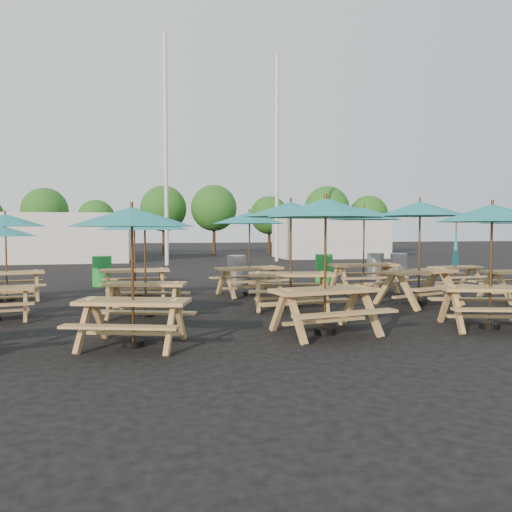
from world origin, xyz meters
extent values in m
plane|color=black|center=(0.00, 0.00, 0.00)|extent=(120.00, 120.00, 0.00)
cube|color=tan|center=(-6.64, 1.51, 0.74)|extent=(1.90, 1.11, 0.06)
cube|color=tan|center=(-6.48, 0.87, 0.45)|extent=(1.80, 0.67, 0.04)
cube|color=tan|center=(-6.80, 2.14, 0.45)|extent=(1.80, 0.67, 0.04)
cylinder|color=black|center=(-6.64, 1.51, 0.05)|extent=(0.36, 0.36, 0.10)
cylinder|color=brown|center=(-6.64, 1.51, 1.14)|extent=(0.04, 0.04, 2.29)
cone|color=teal|center=(-6.64, 1.51, 2.11)|extent=(2.45, 2.45, 0.32)
cube|color=tan|center=(-3.32, -4.43, 0.72)|extent=(1.87, 1.17, 0.06)
cube|color=tan|center=(-3.51, -5.04, 0.44)|extent=(1.74, 0.75, 0.04)
cube|color=tan|center=(-3.13, -3.82, 0.44)|extent=(1.74, 0.75, 0.04)
cylinder|color=black|center=(-3.32, -4.43, 0.05)|extent=(0.35, 0.35, 0.10)
cylinder|color=brown|center=(-3.32, -4.43, 1.12)|extent=(0.04, 0.04, 2.23)
cone|color=teal|center=(-3.32, -4.43, 2.06)|extent=(2.47, 2.47, 0.31)
cube|color=tan|center=(-3.12, -1.65, 0.70)|extent=(1.81, 1.07, 0.06)
cube|color=tan|center=(-3.28, -2.26, 0.43)|extent=(1.71, 0.65, 0.04)
cube|color=tan|center=(-2.97, -1.05, 0.43)|extent=(1.71, 0.65, 0.04)
cylinder|color=black|center=(-3.12, -1.65, 0.05)|extent=(0.34, 0.34, 0.09)
cylinder|color=brown|center=(-3.12, -1.65, 1.09)|extent=(0.04, 0.04, 2.17)
cone|color=teal|center=(-3.12, -1.65, 2.00)|extent=(2.34, 2.34, 0.30)
cube|color=tan|center=(-3.40, 1.46, 0.75)|extent=(1.85, 0.78, 0.06)
cube|color=tan|center=(-3.37, 0.79, 0.46)|extent=(1.83, 0.32, 0.04)
cube|color=tan|center=(-3.42, 2.13, 0.46)|extent=(1.83, 0.32, 0.04)
cylinder|color=black|center=(-3.40, 1.46, 0.05)|extent=(0.36, 0.36, 0.10)
cylinder|color=brown|center=(-3.40, 1.46, 1.16)|extent=(0.04, 0.04, 2.33)
cone|color=teal|center=(-3.40, 1.46, 2.15)|extent=(2.14, 2.14, 0.32)
cube|color=tan|center=(-0.02, -4.18, 0.78)|extent=(2.00, 1.05, 0.06)
cube|color=tan|center=(0.10, -4.87, 0.48)|extent=(1.92, 0.58, 0.04)
cube|color=tan|center=(-0.13, -3.50, 0.48)|extent=(1.92, 0.58, 0.04)
cylinder|color=black|center=(-0.02, -4.18, 0.05)|extent=(0.38, 0.38, 0.11)
cylinder|color=brown|center=(-0.02, -4.18, 1.21)|extent=(0.05, 0.05, 2.43)
cone|color=teal|center=(-0.02, -4.18, 2.24)|extent=(2.48, 2.48, 0.34)
cube|color=tan|center=(0.20, -1.32, 0.81)|extent=(2.09, 1.16, 0.07)
cube|color=tan|center=(0.05, -2.03, 0.49)|extent=(1.99, 0.67, 0.04)
cube|color=tan|center=(0.35, -0.61, 0.49)|extent=(1.99, 0.67, 0.04)
cylinder|color=black|center=(0.20, -1.32, 0.05)|extent=(0.40, 0.40, 0.11)
cylinder|color=brown|center=(0.20, -1.32, 1.26)|extent=(0.05, 0.05, 2.53)
cone|color=teal|center=(0.20, -1.32, 2.33)|extent=(2.64, 2.64, 0.35)
cube|color=tan|center=(-0.24, 1.28, 0.77)|extent=(1.97, 1.10, 0.06)
cube|color=tan|center=(-0.09, 0.61, 0.47)|extent=(1.87, 0.65, 0.04)
cube|color=tan|center=(-0.38, 1.95, 0.47)|extent=(1.87, 0.65, 0.04)
cylinder|color=black|center=(-0.24, 1.28, 0.05)|extent=(0.37, 0.37, 0.10)
cylinder|color=brown|center=(-0.24, 1.28, 1.19)|extent=(0.05, 0.05, 2.38)
cone|color=teal|center=(-0.24, 1.28, 2.19)|extent=(2.50, 2.50, 0.33)
cube|color=tan|center=(3.19, -4.39, 0.76)|extent=(1.96, 1.17, 0.06)
cube|color=tan|center=(3.01, -5.04, 0.46)|extent=(1.84, 0.73, 0.04)
cube|color=tan|center=(3.36, -3.74, 0.46)|extent=(1.84, 0.73, 0.04)
cylinder|color=black|center=(3.19, -4.39, 0.05)|extent=(0.37, 0.37, 0.10)
cylinder|color=brown|center=(3.19, -4.39, 1.18)|extent=(0.04, 0.04, 2.35)
cone|color=teal|center=(3.19, -4.39, 2.17)|extent=(2.55, 2.55, 0.33)
cube|color=tan|center=(3.46, -1.44, 0.83)|extent=(2.16, 1.37, 0.07)
cube|color=tan|center=(3.69, -2.14, 0.50)|extent=(2.00, 0.90, 0.04)
cube|color=tan|center=(3.23, -0.74, 0.50)|extent=(2.00, 0.90, 0.04)
cylinder|color=black|center=(3.46, -1.44, 0.06)|extent=(0.40, 0.40, 0.11)
cylinder|color=brown|center=(3.46, -1.44, 1.29)|extent=(0.05, 0.05, 2.57)
cone|color=teal|center=(3.46, -1.44, 2.37)|extent=(2.87, 2.87, 0.36)
cube|color=tan|center=(3.22, 1.23, 0.81)|extent=(2.00, 0.84, 0.07)
cube|color=tan|center=(3.24, 0.50, 0.49)|extent=(1.98, 0.34, 0.04)
cube|color=tan|center=(3.19, 1.95, 0.49)|extent=(1.98, 0.34, 0.04)
cylinder|color=black|center=(3.22, 1.23, 0.05)|extent=(0.40, 0.40, 0.11)
cylinder|color=brown|center=(3.22, 1.23, 1.26)|extent=(0.05, 0.05, 2.52)
cone|color=teal|center=(3.22, 1.23, 2.33)|extent=(2.31, 2.31, 0.35)
cube|color=tan|center=(6.37, -0.67, 0.46)|extent=(1.87, 0.32, 0.04)
cube|color=tan|center=(6.48, 1.49, 0.67)|extent=(1.67, 0.74, 0.05)
cube|color=tan|center=(6.51, 0.89, 0.41)|extent=(1.64, 0.33, 0.04)
cube|color=tan|center=(6.44, 2.08, 0.41)|extent=(1.64, 0.33, 0.04)
cylinder|color=black|center=(6.48, 1.49, 0.05)|extent=(0.33, 0.33, 0.09)
cylinder|color=brown|center=(6.48, 1.49, 1.04)|extent=(0.04, 0.04, 2.08)
cone|color=teal|center=(6.48, 1.49, 1.40)|extent=(0.20, 0.20, 1.36)
cylinder|color=#1A9132|center=(-4.51, 4.54, 0.50)|extent=(0.62, 0.62, 0.99)
cylinder|color=gray|center=(-0.10, 4.06, 0.50)|extent=(0.62, 0.62, 0.99)
cylinder|color=#1A9132|center=(3.08, 4.20, 0.50)|extent=(0.62, 0.62, 0.99)
cylinder|color=gray|center=(5.27, 4.63, 0.50)|extent=(0.62, 0.62, 0.99)
cylinder|color=gray|center=(5.95, 4.12, 0.50)|extent=(0.62, 0.62, 0.99)
cylinder|color=silver|center=(-2.00, 14.00, 6.00)|extent=(0.20, 0.20, 12.00)
cylinder|color=silver|center=(4.50, 16.00, 6.00)|extent=(0.20, 0.20, 12.00)
cube|color=silver|center=(-8.00, 18.00, 1.40)|extent=(8.00, 4.00, 2.80)
cube|color=silver|center=(9.00, 19.00, 1.30)|extent=(7.00, 4.00, 2.60)
cylinder|color=#382314|center=(-9.74, 23.90, 1.07)|extent=(0.24, 0.24, 2.14)
sphere|color=#1E5919|center=(-9.74, 23.90, 3.16)|extent=(3.11, 3.11, 3.11)
cylinder|color=#382314|center=(-6.39, 23.65, 0.89)|extent=(0.24, 0.24, 1.78)
sphere|color=#1E5919|center=(-6.39, 23.65, 2.63)|extent=(2.59, 2.59, 2.59)
cylinder|color=#382314|center=(-1.75, 24.72, 1.16)|extent=(0.24, 0.24, 2.31)
sphere|color=#1E5919|center=(-1.75, 24.72, 3.41)|extent=(3.36, 3.36, 3.36)
cylinder|color=#382314|center=(1.90, 24.26, 1.17)|extent=(0.24, 0.24, 2.35)
sphere|color=#1E5919|center=(1.90, 24.26, 3.47)|extent=(3.41, 3.41, 3.41)
cylinder|color=#382314|center=(6.22, 24.67, 1.01)|extent=(0.24, 0.24, 2.02)
sphere|color=#1E5919|center=(6.22, 24.67, 2.98)|extent=(2.94, 2.94, 2.94)
cylinder|color=#382314|center=(10.23, 22.90, 1.16)|extent=(0.24, 0.24, 2.32)
sphere|color=#1E5919|center=(10.23, 22.90, 3.43)|extent=(3.38, 3.38, 3.38)
cylinder|color=#382314|center=(13.63, 22.92, 1.02)|extent=(0.24, 0.24, 2.03)
sphere|color=#1E5919|center=(13.63, 22.92, 3.00)|extent=(2.95, 2.95, 2.95)
camera|label=1|loc=(-3.13, -12.50, 1.85)|focal=35.00mm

